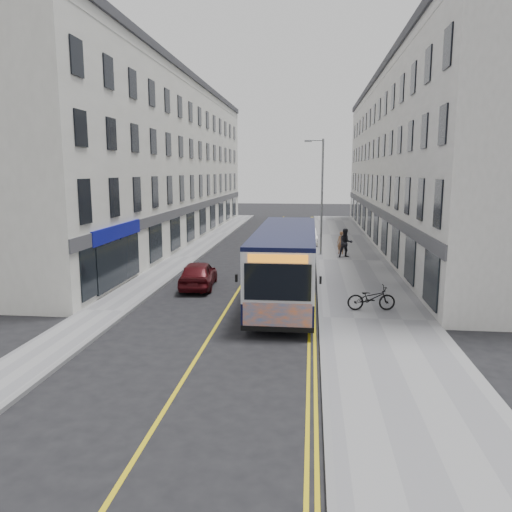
% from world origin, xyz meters
% --- Properties ---
extents(ground, '(140.00, 140.00, 0.00)m').
position_xyz_m(ground, '(0.00, 0.00, 0.00)').
color(ground, black).
rests_on(ground, ground).
extents(pavement_east, '(4.50, 64.00, 0.12)m').
position_xyz_m(pavement_east, '(6.25, 12.00, 0.06)').
color(pavement_east, gray).
rests_on(pavement_east, ground).
extents(pavement_west, '(2.00, 64.00, 0.12)m').
position_xyz_m(pavement_west, '(-5.00, 12.00, 0.06)').
color(pavement_west, gray).
rests_on(pavement_west, ground).
extents(kerb_east, '(0.18, 64.00, 0.13)m').
position_xyz_m(kerb_east, '(4.00, 12.00, 0.07)').
color(kerb_east, slate).
rests_on(kerb_east, ground).
extents(kerb_west, '(0.18, 64.00, 0.13)m').
position_xyz_m(kerb_west, '(-4.00, 12.00, 0.07)').
color(kerb_west, slate).
rests_on(kerb_west, ground).
extents(road_centre_line, '(0.12, 64.00, 0.01)m').
position_xyz_m(road_centre_line, '(0.00, 12.00, 0.00)').
color(road_centre_line, gold).
rests_on(road_centre_line, ground).
extents(road_dbl_yellow_inner, '(0.10, 64.00, 0.01)m').
position_xyz_m(road_dbl_yellow_inner, '(3.55, 12.00, 0.00)').
color(road_dbl_yellow_inner, gold).
rests_on(road_dbl_yellow_inner, ground).
extents(road_dbl_yellow_outer, '(0.10, 64.00, 0.01)m').
position_xyz_m(road_dbl_yellow_outer, '(3.75, 12.00, 0.00)').
color(road_dbl_yellow_outer, gold).
rests_on(road_dbl_yellow_outer, ground).
extents(terrace_east, '(6.00, 46.00, 13.00)m').
position_xyz_m(terrace_east, '(11.50, 21.00, 6.50)').
color(terrace_east, silver).
rests_on(terrace_east, ground).
extents(terrace_west, '(6.00, 46.00, 13.00)m').
position_xyz_m(terrace_west, '(-9.00, 21.00, 6.50)').
color(terrace_west, white).
rests_on(terrace_west, ground).
extents(streetlamp, '(1.32, 0.18, 8.00)m').
position_xyz_m(streetlamp, '(4.17, 14.00, 4.38)').
color(streetlamp, gray).
rests_on(streetlamp, ground).
extents(city_bus, '(2.65, 11.35, 3.30)m').
position_xyz_m(city_bus, '(2.44, 1.76, 1.80)').
color(city_bus, black).
rests_on(city_bus, ground).
extents(bicycle, '(2.07, 0.94, 1.05)m').
position_xyz_m(bicycle, '(6.10, 0.01, 0.64)').
color(bicycle, black).
rests_on(bicycle, pavement_east).
extents(pedestrian_near, '(0.68, 0.57, 1.58)m').
position_xyz_m(pedestrian_near, '(5.66, 14.39, 0.91)').
color(pedestrian_near, '#9B6946').
rests_on(pedestrian_near, pavement_east).
extents(pedestrian_far, '(1.08, 0.92, 1.93)m').
position_xyz_m(pedestrian_far, '(5.88, 13.05, 1.09)').
color(pedestrian_far, black).
rests_on(pedestrian_far, pavement_east).
extents(car_white, '(1.85, 4.28, 1.37)m').
position_xyz_m(car_white, '(3.20, 19.21, 0.69)').
color(car_white, white).
rests_on(car_white, ground).
extents(car_maroon, '(1.97, 4.19, 1.39)m').
position_xyz_m(car_maroon, '(-2.10, 3.70, 0.69)').
color(car_maroon, '#460B10').
rests_on(car_maroon, ground).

